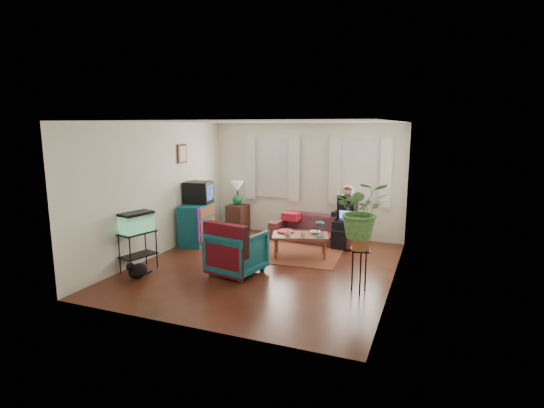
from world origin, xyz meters
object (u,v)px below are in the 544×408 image
at_px(side_table, 238,218).
at_px(coffee_table, 300,246).
at_px(plant_stand, 359,271).
at_px(dresser, 197,223).
at_px(sofa, 315,224).
at_px(aquarium_stand, 138,251).
at_px(armchair, 237,250).

height_order(side_table, coffee_table, side_table).
distance_m(coffee_table, plant_stand, 1.99).
distance_m(side_table, dresser, 1.37).
height_order(sofa, dresser, dresser).
xyz_separation_m(aquarium_stand, plant_stand, (3.82, 0.42, -0.00)).
relative_size(side_table, coffee_table, 0.60).
bearing_deg(dresser, sofa, 15.21).
xyz_separation_m(side_table, aquarium_stand, (-0.35, -3.25, 0.03)).
distance_m(sofa, dresser, 2.59).
xyz_separation_m(sofa, plant_stand, (1.45, -2.60, -0.04)).
distance_m(dresser, plant_stand, 4.10).
bearing_deg(aquarium_stand, plant_stand, 20.90).
xyz_separation_m(coffee_table, plant_stand, (1.41, -1.40, 0.12)).
height_order(dresser, armchair, dresser).
relative_size(dresser, aquarium_stand, 1.40).
distance_m(aquarium_stand, armchair, 1.77).
height_order(aquarium_stand, coffee_table, aquarium_stand).
relative_size(side_table, aquarium_stand, 0.92).
height_order(dresser, aquarium_stand, dresser).
bearing_deg(armchair, dresser, -29.60).
bearing_deg(dresser, armchair, -49.81).
xyz_separation_m(sofa, armchair, (-0.67, -2.51, 0.04)).
bearing_deg(aquarium_stand, side_table, 98.49).
relative_size(coffee_table, plant_stand, 1.56).
relative_size(armchair, plant_stand, 1.22).
bearing_deg(dresser, side_table, 66.04).
bearing_deg(coffee_table, aquarium_stand, -160.42).
bearing_deg(sofa, dresser, -148.24).
bearing_deg(aquarium_stand, sofa, 66.58).
height_order(side_table, dresser, dresser).
xyz_separation_m(sofa, dresser, (-2.35, -1.08, 0.05)).
height_order(sofa, coffee_table, sofa).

